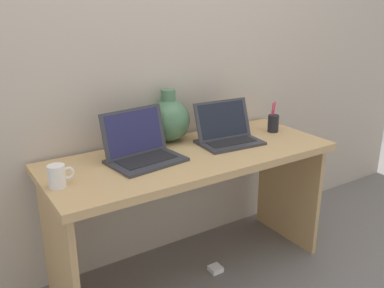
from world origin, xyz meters
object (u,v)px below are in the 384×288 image
at_px(laptop_left, 141,147).
at_px(coffee_mug, 58,176).
at_px(laptop_right, 226,132).
at_px(power_brick, 215,269).
at_px(green_vase, 169,119).
at_px(pen_cup, 273,123).

distance_m(laptop_left, coffee_mug, 0.45).
bearing_deg(laptop_right, coffee_mug, -174.43).
bearing_deg(power_brick, green_vase, 109.94).
xyz_separation_m(laptop_left, pen_cup, (0.88, -0.01, -0.01)).
height_order(green_vase, coffee_mug, green_vase).
distance_m(green_vase, power_brick, 0.90).
height_order(laptop_right, pen_cup, laptop_right).
bearing_deg(power_brick, laptop_left, 160.73).
bearing_deg(green_vase, laptop_left, -145.35).
height_order(laptop_left, pen_cup, laptop_left).
relative_size(laptop_right, power_brick, 5.05).
xyz_separation_m(laptop_left, coffee_mug, (-0.44, -0.10, -0.01)).
height_order(coffee_mug, pen_cup, pen_cup).
height_order(laptop_right, power_brick, laptop_right).
relative_size(pen_cup, power_brick, 2.61).
bearing_deg(laptop_right, power_brick, -140.06).
bearing_deg(laptop_left, green_vase, 34.65).
height_order(pen_cup, power_brick, pen_cup).
distance_m(green_vase, pen_cup, 0.64).
xyz_separation_m(green_vase, power_brick, (0.11, -0.31, -0.84)).
xyz_separation_m(laptop_right, power_brick, (-0.15, -0.12, -0.77)).
distance_m(laptop_left, power_brick, 0.87).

